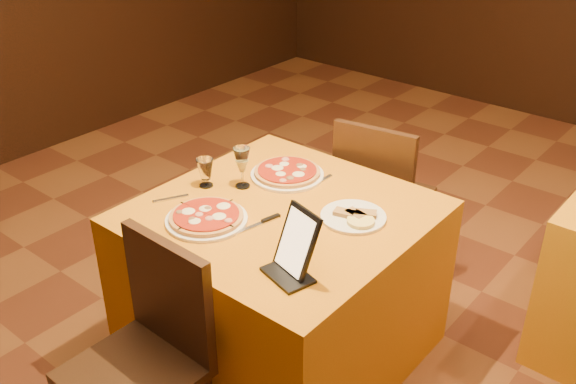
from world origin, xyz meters
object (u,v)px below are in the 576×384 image
Objects in this scene: chair_main_far at (385,196)px; wine_glass at (242,167)px; water_glass at (205,173)px; main_table at (282,283)px; tablet at (297,242)px; chair_main_near at (133,373)px; pizza_far at (287,173)px; pizza_near at (206,218)px.

wine_glass is at bearing 62.87° from chair_main_far.
main_table is at bearing 7.70° from water_glass.
main_table is at bearing 152.35° from tablet.
chair_main_far is at bearing 66.27° from water_glass.
tablet is (0.31, -0.29, 0.49)m from main_table.
chair_main_near reaches higher than pizza_far.
tablet is (0.49, -0.54, 0.10)m from pizza_far.
chair_main_near is 0.98m from wine_glass.
chair_main_near is 1.12m from pizza_far.
wine_glass is (-0.09, -0.20, 0.08)m from pizza_far.
wine_glass is at bearing -113.81° from pizza_far.
chair_main_far is 0.92m from wine_glass.
main_table is 5.79× the size of wine_glass.
water_glass is (-0.22, 0.21, 0.05)m from pizza_near.
chair_main_near is at bearing -72.45° from pizza_near.
chair_main_near is 0.93m from water_glass.
wine_glass is (-0.26, -0.79, 0.39)m from chair_main_far.
main_table is 1.21× the size of chair_main_near.
tablet is (0.31, -1.13, 0.41)m from chair_main_far.
tablet reaches higher than chair_main_near.
tablet is at bearing -3.38° from pizza_near.
pizza_far reaches higher than main_table.
chair_main_near reaches higher than water_glass.
pizza_near is at bearing -43.83° from water_glass.
pizza_far is (-0.00, 0.51, 0.00)m from pizza_near.
tablet is (0.58, -0.34, 0.03)m from wine_glass.
main_table is 0.82m from chair_main_near.
chair_main_far is 4.79× the size of wine_glass.
pizza_near reaches higher than main_table.
main_table is at bearing 56.28° from pizza_near.
chair_main_far reaches higher than water_glass.
tablet reaches higher than water_glass.
tablet is at bearing -18.59° from water_glass.
chair_main_far is 2.75× the size of pizza_near.
water_glass reaches higher than pizza_far.
tablet is at bearing -30.24° from wine_glass.
wine_glass is at bearing 170.03° from main_table.
main_table is 0.65m from tablet.
pizza_near and pizza_far have the same top height.
chair_main_near is 2.75× the size of pizza_near.
chair_main_far reaches higher than main_table.
wine_glass reaches higher than pizza_near.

